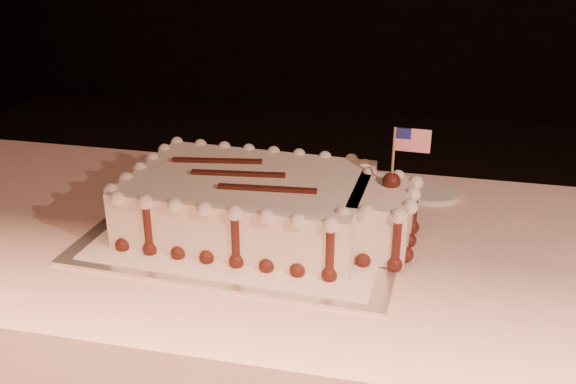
# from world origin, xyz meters

# --- Properties ---
(cake_board) EXTENTS (0.65, 0.50, 0.01)m
(cake_board) POSITION_xyz_m (-0.31, 0.61, 0.75)
(cake_board) COLOR silver
(cake_board) RESTS_ON banquet_table
(doily) EXTENTS (0.58, 0.45, 0.00)m
(doily) POSITION_xyz_m (-0.31, 0.61, 0.76)
(doily) COLOR white
(doily) RESTS_ON cake_board
(sheet_cake) EXTENTS (0.60, 0.36, 0.23)m
(sheet_cake) POSITION_xyz_m (-0.28, 0.61, 0.82)
(sheet_cake) COLOR white
(sheet_cake) RESTS_ON doily
(side_plate) EXTENTS (0.14, 0.14, 0.01)m
(side_plate) POSITION_xyz_m (0.05, 0.88, 0.76)
(side_plate) COLOR white
(side_plate) RESTS_ON banquet_table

